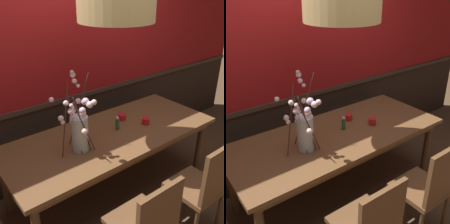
{
  "view_description": "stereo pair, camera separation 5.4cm",
  "coord_description": "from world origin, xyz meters",
  "views": [
    {
      "loc": [
        -1.47,
        -1.86,
        2.12
      ],
      "look_at": [
        0.0,
        0.0,
        0.98
      ],
      "focal_mm": 44.08,
      "sensor_mm": 36.0,
      "label": 1
    },
    {
      "loc": [
        -1.43,
        -1.9,
        2.12
      ],
      "look_at": [
        0.0,
        0.0,
        0.98
      ],
      "focal_mm": 44.08,
      "sensor_mm": 36.0,
      "label": 2
    }
  ],
  "objects": [
    {
      "name": "candle_holder_nearer_center",
      "position": [
        0.4,
        -0.07,
        0.79
      ],
      "size": [
        0.08,
        0.08,
        0.08
      ],
      "color": "red",
      "rests_on": "dining_table"
    },
    {
      "name": "chair_near_side_left",
      "position": [
        -0.36,
        -0.87,
        0.52
      ],
      "size": [
        0.44,
        0.41,
        0.91
      ],
      "color": "brown",
      "rests_on": "ground"
    },
    {
      "name": "condiment_bottle",
      "position": [
        0.09,
        0.03,
        0.82
      ],
      "size": [
        0.04,
        0.04,
        0.14
      ],
      "color": "#2D5633",
      "rests_on": "dining_table"
    },
    {
      "name": "ground_plane",
      "position": [
        0.0,
        0.0,
        0.0
      ],
      "size": [
        24.0,
        24.0,
        0.0
      ],
      "primitive_type": "plane",
      "color": "brown"
    },
    {
      "name": "pendant_lamp",
      "position": [
        -0.04,
        -0.1,
        1.95
      ],
      "size": [
        0.62,
        0.62,
        1.17
      ],
      "color": "tan"
    },
    {
      "name": "candle_holder_nearer_edge",
      "position": [
        0.26,
        0.15,
        0.79
      ],
      "size": [
        0.08,
        0.08,
        0.07
      ],
      "color": "red",
      "rests_on": "dining_table"
    },
    {
      "name": "chair_near_side_right",
      "position": [
        0.31,
        -0.89,
        0.53
      ],
      "size": [
        0.42,
        0.41,
        0.96
      ],
      "color": "brown",
      "rests_on": "ground"
    },
    {
      "name": "dining_table",
      "position": [
        0.0,
        0.0,
        0.67
      ],
      "size": [
        2.19,
        0.91,
        0.75
      ],
      "color": "brown",
      "rests_on": "ground"
    },
    {
      "name": "chair_far_side_left",
      "position": [
        -0.31,
        0.89,
        0.52
      ],
      "size": [
        0.46,
        0.45,
        0.91
      ],
      "color": "brown",
      "rests_on": "ground"
    },
    {
      "name": "back_wall",
      "position": [
        0.0,
        0.69,
        1.49
      ],
      "size": [
        5.86,
        0.14,
        2.99
      ],
      "color": "#2D2119",
      "rests_on": "ground"
    },
    {
      "name": "chair_far_side_right",
      "position": [
        0.37,
        0.89,
        0.54
      ],
      "size": [
        0.44,
        0.4,
        0.97
      ],
      "color": "brown",
      "rests_on": "ground"
    },
    {
      "name": "vase_with_blossoms",
      "position": [
        -0.41,
        -0.06,
        0.96
      ],
      "size": [
        0.34,
        0.47,
        0.68
      ],
      "color": "silver",
      "rests_on": "dining_table"
    }
  ]
}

